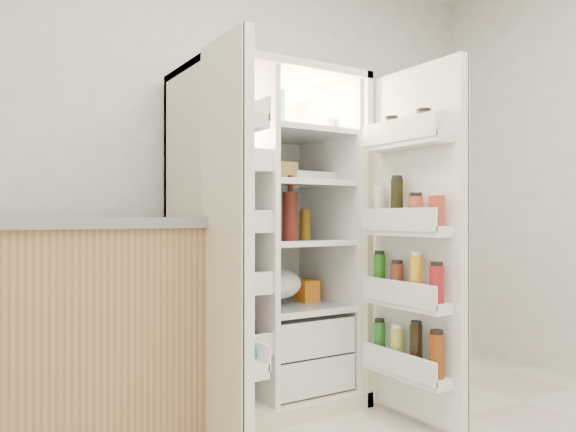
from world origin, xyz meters
TOP-DOWN VIEW (x-y plane):
  - wall_back at (0.00, 2.00)m, footprint 4.00×0.02m
  - refrigerator at (0.12, 1.65)m, footprint 0.92×0.70m
  - freezer_door at (-0.40, 1.05)m, footprint 0.15×0.40m
  - fridge_door at (0.58, 0.96)m, footprint 0.17×0.58m
  - kitchen_counter at (-1.04, 1.54)m, footprint 1.40×0.74m

SIDE VIEW (x-z plane):
  - kitchen_counter at x=-1.04m, z-range 0.00..1.02m
  - refrigerator at x=0.12m, z-range -0.16..1.64m
  - fridge_door at x=0.58m, z-range 0.01..1.73m
  - freezer_door at x=-0.40m, z-range 0.03..1.75m
  - wall_back at x=0.00m, z-range 0.00..2.70m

